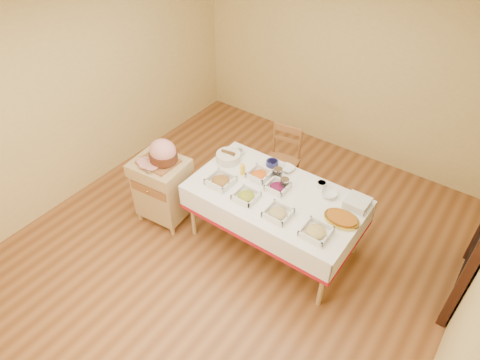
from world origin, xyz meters
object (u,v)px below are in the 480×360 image
object	(u,v)px
preserve_jar_right	(285,184)
bread_basket	(228,157)
butcher_cart	(162,187)
plate_stack	(357,203)
preserve_jar_left	(278,174)
dining_table	(275,205)
brass_platter	(342,219)
mustard_bottle	(243,169)
dining_chair	(282,161)
ham_on_board	(162,154)

from	to	relation	value
preserve_jar_right	bread_basket	size ratio (longest dim) A/B	0.44
butcher_cart	plate_stack	xyz separation A→B (m)	(2.05, 0.73, 0.33)
butcher_cart	preserve_jar_right	distance (m)	1.46
preserve_jar_left	preserve_jar_right	distance (m)	0.18
dining_table	preserve_jar_right	bearing A→B (deg)	78.64
preserve_jar_left	plate_stack	world-z (taller)	preserve_jar_left
preserve_jar_left	brass_platter	bearing A→B (deg)	-12.51
preserve_jar_left	preserve_jar_right	size ratio (longest dim) A/B	1.02
plate_stack	mustard_bottle	bearing A→B (deg)	-167.82
dining_table	preserve_jar_right	xyz separation A→B (m)	(0.03, 0.13, 0.22)
preserve_jar_left	bread_basket	world-z (taller)	preserve_jar_left
butcher_cart	plate_stack	distance (m)	2.20
butcher_cart	dining_chair	xyz separation A→B (m)	(0.85, 1.27, -0.01)
preserve_jar_left	mustard_bottle	world-z (taller)	mustard_bottle
ham_on_board	plate_stack	size ratio (longest dim) A/B	1.89
dining_table	butcher_cart	distance (m)	1.36
dining_table	butcher_cart	xyz separation A→B (m)	(-1.29, -0.41, -0.12)
butcher_cart	ham_on_board	bearing A→B (deg)	38.07
dining_chair	ham_on_board	world-z (taller)	ham_on_board
preserve_jar_right	plate_stack	size ratio (longest dim) A/B	0.52
preserve_jar_left	bread_basket	xyz separation A→B (m)	(-0.62, -0.07, -0.00)
bread_basket	butcher_cart	bearing A→B (deg)	-133.86
brass_platter	plate_stack	bearing A→B (deg)	83.05
preserve_jar_left	mustard_bottle	distance (m)	0.39
mustard_bottle	brass_platter	size ratio (longest dim) A/B	0.44
brass_platter	dining_chair	bearing A→B (deg)	144.83
preserve_jar_right	bread_basket	distance (m)	0.77
plate_stack	butcher_cart	bearing A→B (deg)	-160.40
ham_on_board	preserve_jar_right	size ratio (longest dim) A/B	3.60
dining_table	plate_stack	size ratio (longest dim) A/B	7.88
butcher_cart	dining_chair	distance (m)	1.53
preserve_jar_right	plate_stack	bearing A→B (deg)	14.94
dining_table	dining_chair	size ratio (longest dim) A/B	2.03
plate_stack	ham_on_board	bearing A→B (deg)	-160.88
butcher_cart	preserve_jar_left	size ratio (longest dim) A/B	6.79
dining_table	bread_basket	distance (m)	0.79
dining_chair	dining_table	bearing A→B (deg)	-63.23
dining_table	mustard_bottle	size ratio (longest dim) A/B	11.52
ham_on_board	mustard_bottle	size ratio (longest dim) A/B	2.77
ham_on_board	mustard_bottle	xyz separation A→B (m)	(0.78, 0.43, -0.13)
preserve_jar_right	mustard_bottle	bearing A→B (deg)	-172.05
dining_table	bread_basket	bearing A→B (deg)	167.84
dining_chair	ham_on_board	bearing A→B (deg)	-123.24
butcher_cart	bread_basket	distance (m)	0.85
dining_chair	plate_stack	world-z (taller)	dining_chair
bread_basket	brass_platter	xyz separation A→B (m)	(1.47, -0.12, -0.03)
butcher_cart	preserve_jar_left	bearing A→B (deg)	28.75
dining_chair	bread_basket	distance (m)	0.84
ham_on_board	bread_basket	size ratio (longest dim) A/B	1.58
plate_stack	preserve_jar_left	bearing A→B (deg)	-174.11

